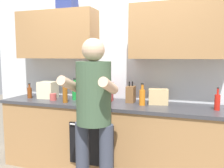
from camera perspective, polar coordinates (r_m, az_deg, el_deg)
name	(u,v)px	position (r m, az deg, el deg)	size (l,w,h in m)	color
back_wall_unit	(115,55)	(3.21, 0.79, 6.90)	(4.00, 0.38, 2.50)	silver
counter	(108,137)	(3.13, -0.90, -12.54)	(2.84, 0.67, 0.90)	#A37547
person_standing	(94,109)	(2.34, -4.42, -5.91)	(0.49, 0.45, 1.65)	#383D4C
bottle_hotsauce	(217,102)	(2.82, 23.84, -3.90)	(0.06, 0.06, 0.25)	red
bottle_wine	(78,93)	(3.01, -8.07, -2.21)	(0.05, 0.05, 0.30)	#471419
bottle_juice	(142,97)	(2.86, 7.22, -2.99)	(0.07, 0.07, 0.26)	orange
bottle_syrup	(65,92)	(3.05, -11.14, -1.96)	(0.06, 0.06, 0.30)	#8C4C14
bottle_vinegar	(30,92)	(3.51, -19.08, -1.88)	(0.06, 0.06, 0.21)	brown
bottle_soda	(75,91)	(3.23, -8.83, -1.73)	(0.08, 0.08, 0.29)	#198C33
cup_ceramic	(53,97)	(3.24, -13.87, -3.02)	(0.09, 0.09, 0.09)	#BF4C47
knife_block	(131,94)	(3.02, 4.50, -2.44)	(0.10, 0.14, 0.26)	brown
grocery_bag_crisps	(106,92)	(3.08, -1.50, -1.96)	(0.17, 0.19, 0.24)	red
grocery_bag_bread	(158,97)	(2.95, 10.98, -2.99)	(0.23, 0.15, 0.19)	tan
grocery_bag_rice	(48,90)	(3.44, -15.08, -1.36)	(0.22, 0.22, 0.23)	beige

